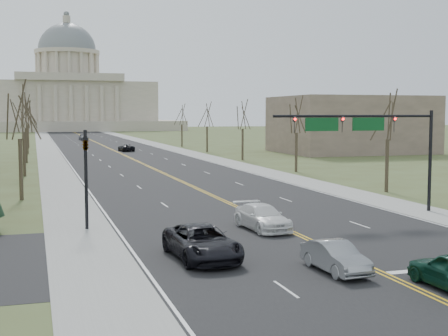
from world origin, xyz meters
TOP-DOWN VIEW (x-y plane):
  - ground at (0.00, 0.00)m, footprint 600.00×600.00m
  - road at (0.00, 110.00)m, footprint 20.00×380.00m
  - cross_road at (0.00, 6.00)m, footprint 120.00×14.00m
  - sidewalk_left at (-12.00, 110.00)m, footprint 4.00×380.00m
  - sidewalk_right at (12.00, 110.00)m, footprint 4.00×380.00m
  - center_line at (0.00, 110.00)m, footprint 0.42×380.00m
  - edge_line_left at (-9.80, 110.00)m, footprint 0.15×380.00m
  - edge_line_right at (9.80, 110.00)m, footprint 0.15×380.00m
  - capitol at (0.00, 249.91)m, footprint 90.00×60.00m
  - signal_mast at (7.45, 13.50)m, footprint 12.12×0.44m
  - signal_left at (-11.50, 13.50)m, footprint 0.32×0.36m
  - tree_r_0 at (15.50, 24.00)m, footprint 3.74×3.74m
  - tree_l_0 at (-15.50, 28.00)m, footprint 3.96×3.96m
  - tree_r_1 at (15.50, 44.00)m, footprint 3.74×3.74m
  - tree_l_1 at (-15.50, 48.00)m, footprint 3.96×3.96m
  - tree_r_2 at (15.50, 64.00)m, footprint 3.74×3.74m
  - tree_l_2 at (-15.50, 68.00)m, footprint 3.96×3.96m
  - tree_r_3 at (15.50, 84.00)m, footprint 3.74×3.74m
  - tree_l_3 at (-15.50, 88.00)m, footprint 3.96×3.96m
  - tree_r_4 at (15.50, 104.00)m, footprint 3.74×3.74m
  - tree_l_4 at (-15.50, 108.00)m, footprint 3.96×3.96m
  - bldg_right_mass at (40.00, 76.00)m, footprint 25.00×20.00m
  - car_sb_inner_lead at (-1.87, -0.10)m, footprint 1.66×4.17m
  - car_sb_outer_lead at (-6.85, 3.96)m, footprint 2.99×5.95m
  - car_sb_inner_second at (-1.40, 10.31)m, footprint 2.49×5.27m
  - car_far_nb at (1.84, 90.72)m, footprint 2.71×5.10m
  - car_far_sb at (-2.01, 142.17)m, footprint 2.51×5.06m

SIDE VIEW (x-z plane):
  - ground at x=0.00m, z-range 0.00..0.00m
  - road at x=0.00m, z-range 0.00..0.01m
  - cross_road at x=0.00m, z-range 0.00..0.01m
  - sidewalk_left at x=-12.00m, z-range 0.00..0.03m
  - sidewalk_right at x=12.00m, z-range 0.00..0.03m
  - center_line at x=0.00m, z-range 0.01..0.02m
  - edge_line_left at x=-9.80m, z-range 0.01..0.02m
  - edge_line_right at x=9.80m, z-range 0.01..0.02m
  - car_sb_inner_lead at x=-1.87m, z-range 0.01..1.36m
  - car_far_nb at x=1.84m, z-range 0.01..1.38m
  - car_sb_inner_second at x=-1.40m, z-range 0.01..1.50m
  - car_sb_outer_lead at x=-6.85m, z-range 0.01..1.63m
  - car_far_sb at x=-2.01m, z-range 0.01..1.67m
  - signal_left at x=-11.50m, z-range 0.71..6.71m
  - bldg_right_mass at x=40.00m, z-range 0.00..10.00m
  - signal_mast at x=7.45m, z-range 2.16..9.36m
  - tree_r_0 at x=15.50m, z-range 2.30..10.80m
  - tree_r_1 at x=15.50m, z-range 2.30..10.80m
  - tree_r_2 at x=15.50m, z-range 2.30..10.80m
  - tree_r_3 at x=15.50m, z-range 2.30..10.80m
  - tree_r_4 at x=15.50m, z-range 2.30..10.80m
  - tree_l_0 at x=-15.50m, z-range 2.44..11.44m
  - tree_l_1 at x=-15.50m, z-range 2.44..11.44m
  - tree_l_2 at x=-15.50m, z-range 2.44..11.44m
  - tree_l_3 at x=-15.50m, z-range 2.44..11.44m
  - tree_l_4 at x=-15.50m, z-range 2.44..11.44m
  - capitol at x=0.00m, z-range -10.80..39.20m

